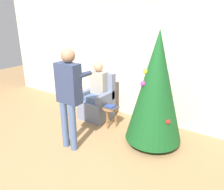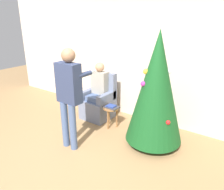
# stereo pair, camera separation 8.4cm
# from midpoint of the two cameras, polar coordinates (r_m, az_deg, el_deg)

# --- Properties ---
(ground_plane) EXTENTS (14.00, 14.00, 0.00)m
(ground_plane) POSITION_cam_midpoint_polar(r_m,az_deg,el_deg) (3.71, -13.49, -17.07)
(ground_plane) COLOR #99754C
(wall_back) EXTENTS (8.00, 0.06, 2.70)m
(wall_back) POSITION_cam_midpoint_polar(r_m,az_deg,el_deg) (4.81, 5.07, 9.69)
(wall_back) COLOR beige
(wall_back) RESTS_ON ground_plane
(christmas_tree) EXTENTS (0.99, 0.99, 2.02)m
(christmas_tree) POSITION_cam_midpoint_polar(r_m,az_deg,el_deg) (3.74, 10.80, 1.90)
(christmas_tree) COLOR brown
(christmas_tree) RESTS_ON ground_plane
(armchair) EXTENTS (0.61, 0.63, 1.02)m
(armchair) POSITION_cam_midpoint_polar(r_m,az_deg,el_deg) (4.97, -4.21, -1.93)
(armchair) COLOR slate
(armchair) RESTS_ON ground_plane
(person_seated) EXTENTS (0.36, 0.46, 1.26)m
(person_seated) POSITION_cam_midpoint_polar(r_m,az_deg,el_deg) (4.83, -4.51, 1.68)
(person_seated) COLOR #475B84
(person_seated) RESTS_ON ground_plane
(person_standing) EXTENTS (0.44, 0.57, 1.73)m
(person_standing) POSITION_cam_midpoint_polar(r_m,az_deg,el_deg) (3.65, -11.86, 1.03)
(person_standing) COLOR #475B84
(person_standing) RESTS_ON ground_plane
(side_stool) EXTENTS (0.33, 0.33, 0.44)m
(side_stool) POSITION_cam_midpoint_polar(r_m,az_deg,el_deg) (4.50, -0.95, -4.28)
(side_stool) COLOR olive
(side_stool) RESTS_ON ground_plane
(laptop) EXTENTS (0.31, 0.22, 0.02)m
(laptop) POSITION_cam_midpoint_polar(r_m,az_deg,el_deg) (4.46, -0.96, -3.13)
(laptop) COLOR #38383D
(laptop) RESTS_ON side_stool
(book) EXTENTS (0.18, 0.15, 0.02)m
(book) POSITION_cam_midpoint_polar(r_m,az_deg,el_deg) (4.46, -0.96, -2.87)
(book) COLOR navy
(book) RESTS_ON laptop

